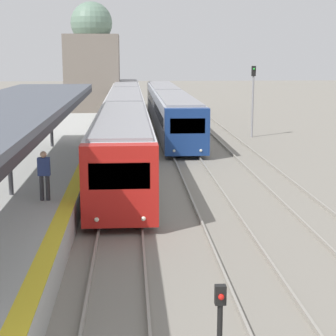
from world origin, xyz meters
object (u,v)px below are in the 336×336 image
object	(u,v)px
train_near	(125,112)
signal_post_near	(220,320)
train_far	(169,106)
person_on_platform	(44,173)
signal_mast_far	(253,93)

from	to	relation	value
train_near	signal_post_near	world-z (taller)	train_near
train_near	train_far	bearing A→B (deg)	53.69
train_near	train_far	size ratio (longest dim) A/B	1.54
person_on_platform	train_near	size ratio (longest dim) A/B	0.04
person_on_platform	train_near	bearing A→B (deg)	83.64
train_far	signal_post_near	bearing A→B (deg)	-92.48
person_on_platform	signal_post_near	size ratio (longest dim) A/B	0.95
train_far	signal_mast_far	size ratio (longest dim) A/B	6.07
signal_post_near	signal_mast_far	world-z (taller)	signal_mast_far
person_on_platform	train_near	distance (m)	22.55
train_near	signal_post_near	distance (m)	31.61
signal_mast_far	train_near	bearing A→B (deg)	169.77
train_near	signal_post_near	xyz separation A→B (m)	(1.93, -31.55, -0.61)
person_on_platform	train_far	distance (m)	27.82
signal_post_near	person_on_platform	bearing A→B (deg)	115.83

